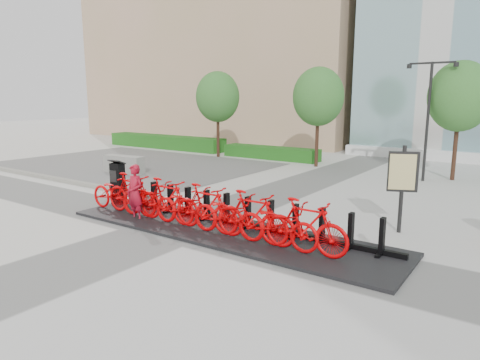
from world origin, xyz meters
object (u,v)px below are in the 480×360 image
Objects in this scene: bike_0 at (116,193)px; worker_red at (135,193)px; jersey_barrier at (124,164)px; kiosk at (118,183)px; map_sign at (403,176)px.

worker_red reaches higher than bike_0.
jersey_barrier is (-5.59, 4.96, -0.23)m from bike_0.
kiosk is 0.69× the size of jersey_barrier.
worker_red reaches higher than jersey_barrier.
kiosk is 8.78m from map_sign.
worker_red is at bearing -101.25° from bike_0.
map_sign is (13.32, -1.92, 1.13)m from jersey_barrier.
worker_red is 0.71× the size of map_sign.
kiosk is 0.64× the size of map_sign.
kiosk is at bearing -47.67° from jersey_barrier.
worker_red is (1.79, -0.84, 0.04)m from kiosk.
bike_0 is 0.92m from kiosk.
jersey_barrier is (-4.92, 4.34, -0.38)m from kiosk.
kiosk reaches higher than bike_0.
bike_0 is 7.48m from jersey_barrier.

